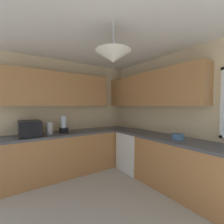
# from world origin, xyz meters

# --- Properties ---
(ground_plane) EXTENTS (8.55, 8.55, 0.00)m
(ground_plane) POSITION_xyz_m (0.00, 0.00, 0.00)
(ground_plane) COLOR #B7B2A8
(room_shell) EXTENTS (4.01, 3.32, 2.54)m
(room_shell) POSITION_xyz_m (-0.75, 0.57, 1.78)
(room_shell) COLOR beige
(room_shell) RESTS_ON ground_plane
(counter_run_left) EXTENTS (0.65, 2.93, 0.89)m
(counter_run_left) POSITION_xyz_m (-1.63, 0.00, 0.44)
(counter_run_left) COLOR #AD7542
(counter_run_left) RESTS_ON ground_plane
(counter_run_back) EXTENTS (3.10, 0.65, 0.89)m
(counter_run_back) POSITION_xyz_m (0.21, 1.29, 0.44)
(counter_run_back) COLOR #AD7542
(counter_run_back) RESTS_ON ground_plane
(dishwasher) EXTENTS (0.60, 0.60, 0.84)m
(dishwasher) POSITION_xyz_m (-0.97, 1.26, 0.42)
(dishwasher) COLOR white
(dishwasher) RESTS_ON ground_plane
(microwave) EXTENTS (0.48, 0.36, 0.29)m
(microwave) POSITION_xyz_m (-1.63, -0.76, 1.03)
(microwave) COLOR black
(microwave) RESTS_ON counter_run_left
(kettle) EXTENTS (0.13, 0.13, 0.24)m
(kettle) POSITION_xyz_m (-1.61, -0.42, 1.01)
(kettle) COLOR #B7B7BC
(kettle) RESTS_ON counter_run_left
(bowl) EXTENTS (0.21, 0.21, 0.09)m
(bowl) POSITION_xyz_m (0.07, 1.29, 0.93)
(bowl) COLOR #4C7099
(bowl) RESTS_ON counter_run_back
(blender_appliance) EXTENTS (0.15, 0.15, 0.36)m
(blender_appliance) POSITION_xyz_m (-1.63, -0.13, 1.05)
(blender_appliance) COLOR black
(blender_appliance) RESTS_ON counter_run_left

